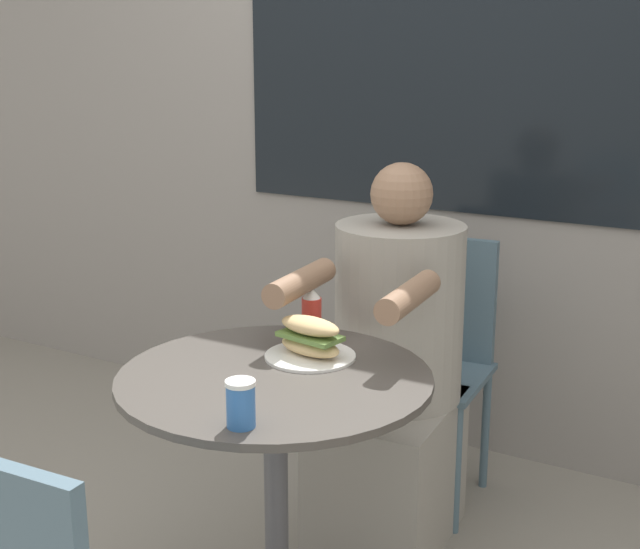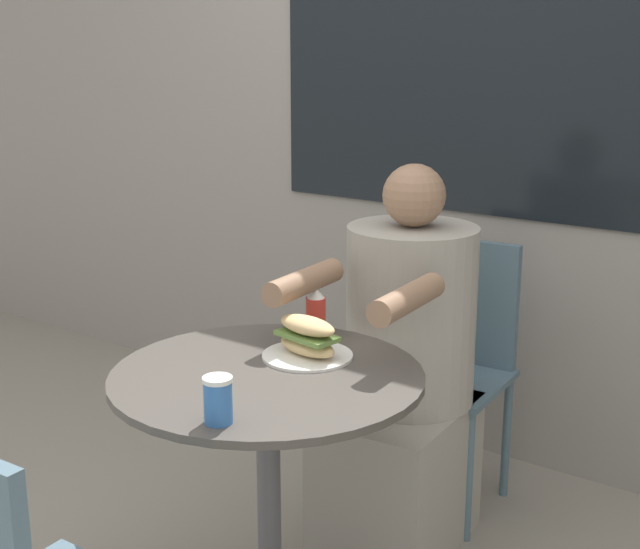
% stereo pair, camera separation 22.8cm
% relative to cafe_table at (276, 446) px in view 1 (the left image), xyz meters
% --- Properties ---
extents(storefront_wall, '(8.00, 0.09, 2.80)m').
position_rel_cafe_table_xyz_m(storefront_wall, '(-0.00, 1.34, 0.87)').
color(storefront_wall, gray).
rests_on(storefront_wall, ground_plane).
extents(cafe_table, '(0.77, 0.77, 0.72)m').
position_rel_cafe_table_xyz_m(cafe_table, '(0.00, 0.00, 0.00)').
color(cafe_table, '#47423D').
rests_on(cafe_table, ground_plane).
extents(diner_chair, '(0.41, 0.41, 0.87)m').
position_rel_cafe_table_xyz_m(diner_chair, '(0.03, 0.94, -0.01)').
color(diner_chair, slate).
rests_on(diner_chair, ground_plane).
extents(seated_diner, '(0.42, 0.70, 1.16)m').
position_rel_cafe_table_xyz_m(seated_diner, '(0.04, 0.59, -0.03)').
color(seated_diner, gray).
rests_on(seated_diner, ground_plane).
extents(sandwich_on_plate, '(0.23, 0.23, 0.11)m').
position_rel_cafe_table_xyz_m(sandwich_on_plate, '(0.01, 0.15, 0.23)').
color(sandwich_on_plate, white).
rests_on(sandwich_on_plate, cafe_table).
extents(drink_cup, '(0.06, 0.06, 0.10)m').
position_rel_cafe_table_xyz_m(drink_cup, '(0.10, -0.28, 0.24)').
color(drink_cup, '#336BB7').
rests_on(drink_cup, cafe_table).
extents(condiment_bottle, '(0.05, 0.05, 0.13)m').
position_rel_cafe_table_xyz_m(condiment_bottle, '(-0.07, 0.30, 0.25)').
color(condiment_bottle, red).
rests_on(condiment_bottle, cafe_table).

